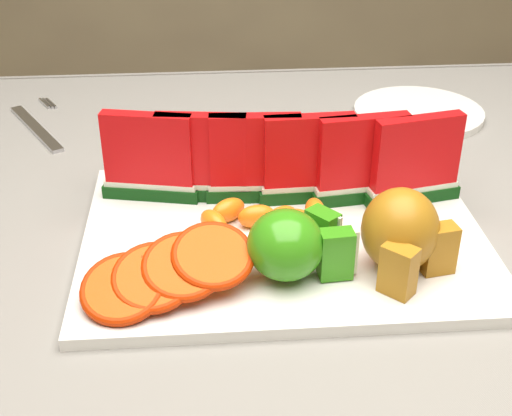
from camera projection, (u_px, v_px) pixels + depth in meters
table at (238, 326)px, 0.77m from camera, size 1.40×0.90×0.75m
tablecloth at (238, 279)px, 0.74m from camera, size 1.53×1.03×0.20m
platter at (284, 236)px, 0.72m from camera, size 0.40×0.30×0.01m
apple_cluster at (293, 245)px, 0.64m from camera, size 0.11×0.09×0.06m
pear_cluster at (402, 233)px, 0.64m from camera, size 0.10×0.10×0.08m
side_plate at (418, 112)px, 1.00m from camera, size 0.21×0.21×0.01m
fork at (37, 126)px, 0.97m from camera, size 0.10×0.19×0.00m
watermelon_row at (282, 161)px, 0.75m from camera, size 0.39×0.07×0.10m
orange_fan_front at (168, 272)px, 0.62m from camera, size 0.16×0.11×0.05m
orange_fan_back at (243, 164)px, 0.81m from camera, size 0.24×0.11×0.04m
tangerine_segments at (265, 217)px, 0.72m from camera, size 0.13×0.07×0.02m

